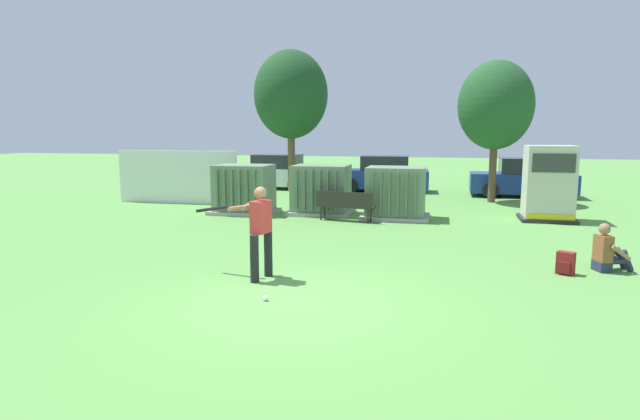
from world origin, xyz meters
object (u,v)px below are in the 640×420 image
(transformer_west, at_px, (244,190))
(backpack, at_px, (565,263))
(seated_spectator, at_px, (608,252))
(parked_car_left_of_center, at_px, (382,175))
(park_bench, at_px, (345,204))
(parked_car_leftmost, at_px, (275,173))
(parked_car_right_of_center, at_px, (523,179))
(generator_enclosure, at_px, (549,184))
(transformer_mid_east, at_px, (396,193))
(sports_ball, at_px, (266,298))
(batter, at_px, (258,228))
(transformer_mid_west, at_px, (321,190))

(transformer_west, relative_size, backpack, 4.77)
(seated_spectator, height_order, parked_car_left_of_center, parked_car_left_of_center)
(park_bench, relative_size, parked_car_left_of_center, 0.43)
(parked_car_leftmost, relative_size, parked_car_right_of_center, 1.02)
(generator_enclosure, xyz_separation_m, parked_car_leftmost, (-10.96, 6.88, -0.38))
(generator_enclosure, height_order, park_bench, generator_enclosure)
(transformer_mid_east, xyz_separation_m, park_bench, (-1.46, -0.93, -0.25))
(seated_spectator, bearing_deg, sports_ball, -150.98)
(parked_car_left_of_center, xyz_separation_m, parked_car_right_of_center, (5.96, -0.71, 0.00))
(backpack, xyz_separation_m, parked_car_right_of_center, (0.89, 12.74, 0.54))
(generator_enclosure, height_order, batter, generator_enclosure)
(transformer_mid_east, bearing_deg, parked_car_left_of_center, 99.59)
(seated_spectator, relative_size, parked_car_right_of_center, 0.23)
(batter, relative_size, seated_spectator, 1.81)
(parked_car_leftmost, bearing_deg, seated_spectator, -49.83)
(transformer_west, bearing_deg, batter, -67.25)
(transformer_mid_east, height_order, parked_car_right_of_center, same)
(transformer_mid_west, relative_size, generator_enclosure, 0.91)
(parked_car_leftmost, distance_m, parked_car_left_of_center, 5.10)
(transformer_west, distance_m, backpack, 10.66)
(batter, bearing_deg, parked_car_leftmost, 106.54)
(generator_enclosure, bearing_deg, seated_spectator, -89.49)
(transformer_mid_west, xyz_separation_m, parked_car_leftmost, (-3.87, 7.16, -0.04))
(transformer_mid_west, bearing_deg, backpack, -45.22)
(transformer_west, distance_m, parked_car_left_of_center, 8.42)
(transformer_west, distance_m, parked_car_right_of_center, 11.88)
(transformer_mid_west, bearing_deg, parked_car_left_of_center, 80.22)
(backpack, distance_m, parked_car_leftmost, 16.90)
(batter, xyz_separation_m, sports_ball, (0.54, -1.24, -0.93))
(transformer_mid_east, relative_size, seated_spectator, 2.18)
(transformer_mid_west, xyz_separation_m, seated_spectator, (7.14, -5.89, -0.41))
(batter, height_order, parked_car_left_of_center, batter)
(parked_car_right_of_center, bearing_deg, backpack, -94.02)
(generator_enclosure, bearing_deg, transformer_west, -175.95)
(transformer_west, relative_size, parked_car_right_of_center, 0.50)
(seated_spectator, bearing_deg, parked_car_leftmost, 130.17)
(transformer_mid_west, height_order, parked_car_right_of_center, same)
(backpack, bearing_deg, transformer_west, 146.15)
(transformer_mid_west, distance_m, backpack, 8.95)
(batter, distance_m, backpack, 5.95)
(sports_ball, height_order, parked_car_right_of_center, parked_car_right_of_center)
(parked_car_right_of_center, bearing_deg, parked_car_left_of_center, 173.16)
(park_bench, relative_size, backpack, 4.19)
(batter, distance_m, parked_car_leftmost, 15.78)
(transformer_mid_west, relative_size, park_bench, 1.14)
(parked_car_right_of_center, bearing_deg, batter, -114.54)
(park_bench, xyz_separation_m, parked_car_leftmost, (-4.90, 8.45, 0.22))
(generator_enclosure, distance_m, backpack, 6.72)
(transformer_mid_east, height_order, backpack, transformer_mid_east)
(transformer_mid_east, height_order, parked_car_left_of_center, same)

